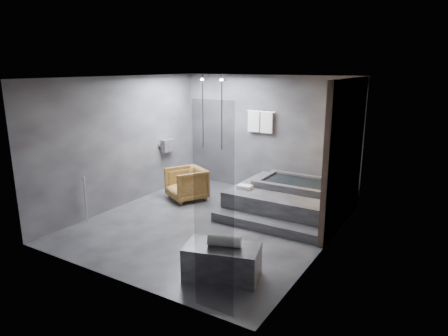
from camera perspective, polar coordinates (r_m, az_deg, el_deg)
The scene contains 7 objects.
room at distance 7.45m, azimuth 1.55°, elevation 4.57°, with size 5.00×5.04×2.82m.
tub_deck at distance 8.60m, azimuth 9.31°, elevation -4.45°, with size 2.20×2.00×0.50m, color #2E2E30.
tub_step at distance 7.64m, azimuth 5.88°, elevation -8.09°, with size 2.20×0.36×0.18m, color #2E2E30.
concrete_bench at distance 5.97m, azimuth -0.26°, elevation -13.18°, with size 1.07×0.59×0.48m, color #2D2D2F.
driftwood_chair at distance 9.20m, azimuth -5.39°, elevation -2.28°, with size 0.79×0.81×0.74m, color #4E3213.
rolled_towel at distance 5.82m, azimuth 0.05°, elevation -10.34°, with size 0.17×0.17×0.48m, color white.
deck_towel at distance 8.37m, azimuth 3.00°, elevation -2.73°, with size 0.29×0.21×0.08m, color silver.
Camera 1 is at (4.03, -6.13, 3.01)m, focal length 32.00 mm.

